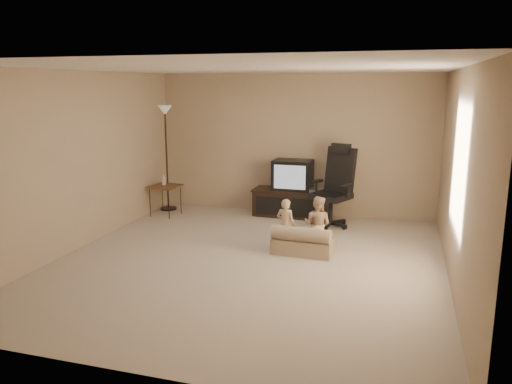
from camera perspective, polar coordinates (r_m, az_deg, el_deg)
floor at (r=6.67m, az=-0.91°, el=-8.01°), size 5.50×5.50×0.00m
room_shell at (r=6.31m, az=-0.95°, el=5.05°), size 5.50×5.50×5.50m
tv_stand at (r=8.86m, az=4.21°, el=-0.13°), size 1.41×0.53×1.01m
office_chair at (r=8.33m, az=8.88°, el=-0.54°), size 0.83×0.85×1.36m
side_table at (r=9.02m, az=-10.37°, el=0.63°), size 0.55×0.55×0.74m
floor_lamp at (r=9.31m, az=-10.28°, el=6.49°), size 0.30×0.30×1.93m
child_sofa at (r=6.96m, az=5.35°, el=-5.76°), size 0.86×0.52×0.41m
toddler_left at (r=7.02m, az=3.41°, el=-3.78°), size 0.31×0.25×0.75m
toddler_right at (r=6.97m, az=7.03°, el=-3.71°), size 0.43×0.30×0.81m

